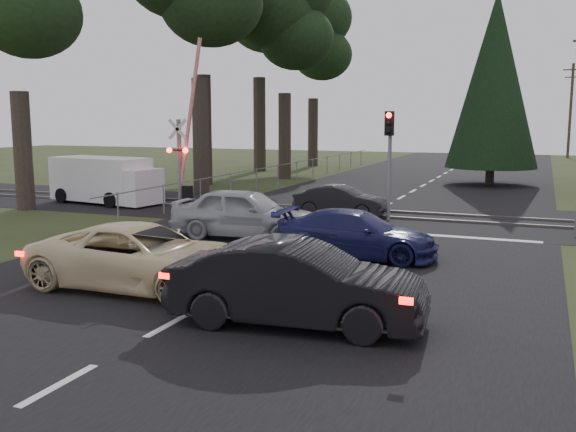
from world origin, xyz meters
The scene contains 20 objects.
ground centered at (0.00, 0.00, 0.00)m, with size 120.00×120.00×0.00m, color #2B3819.
road centered at (0.00, 10.00, 0.01)m, with size 14.00×100.00×0.01m, color black.
rail_corridor centered at (0.00, 12.00, 0.01)m, with size 120.00×8.00×0.01m, color black.
stop_line centered at (0.00, 8.20, 0.01)m, with size 13.00×0.35×0.00m, color silver.
rail_near centered at (0.00, 11.20, 0.05)m, with size 120.00×0.12×0.10m, color #59544C.
rail_far centered at (0.00, 12.80, 0.05)m, with size 120.00×0.12×0.10m, color #59544C.
crossing_signal centered at (-7.27, 9.79, 2.06)m, with size 1.62×0.38×6.96m.
traffic_signal_center centered at (1.00, 10.68, 2.81)m, with size 0.32×0.48×4.10m.
utility_pole_far centered at (8.50, 55.00, 4.73)m, with size 1.80×0.26×9.00m.
euc_tree_c centered at (-9.00, 25.00, 9.51)m, with size 6.00×6.00×13.20m.
euc_tree_d centered at (-13.00, 30.00, 11.91)m, with size 7.50×7.50×16.50m.
euc_tree_e centered at (-11.00, 36.00, 9.51)m, with size 6.00×6.00×13.20m.
conifer_tree centered at (3.50, 26.00, 5.99)m, with size 5.20×5.20×11.00m.
fence_left centered at (-7.80, 22.50, 0.00)m, with size 0.10×36.00×1.20m, color slate, non-canonical shape.
cream_coupe centered at (-1.97, -1.00, 0.73)m, with size 2.43×5.26×1.46m, color beige.
dark_hatchback centered at (2.25, -2.16, 0.79)m, with size 1.67×4.78×1.57m, color black.
silver_car centered at (-2.48, 5.47, 0.81)m, with size 1.92×4.77×1.62m, color #A4A8AC.
blue_sedan centered at (1.65, 3.97, 0.65)m, with size 1.83×4.51×1.31m, color #1B1D52.
dark_car_far centered at (-1.00, 11.14, 0.60)m, with size 1.27×3.65×1.20m, color black.
white_van centered at (-11.92, 10.83, 1.06)m, with size 5.56×2.70×2.08m.
Camera 1 is at (6.37, -12.97, 3.85)m, focal length 40.00 mm.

